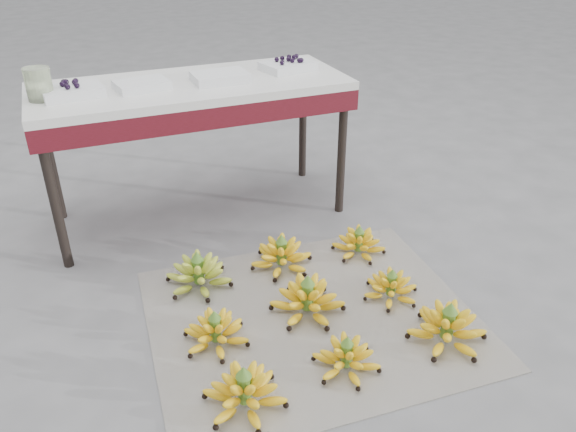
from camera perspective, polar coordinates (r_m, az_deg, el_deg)
name	(u,v)px	position (r m, az deg, el deg)	size (l,w,h in m)	color
ground	(300,330)	(2.21, 1.25, -11.47)	(60.00, 60.00, 0.00)	#5E5D60
newspaper_mat	(312,317)	(2.26, 2.43, -10.25)	(1.25, 1.05, 0.01)	beige
bunch_front_left	(244,392)	(1.89, -4.44, -17.42)	(0.36, 0.36, 0.17)	yellow
bunch_front_center	(346,358)	(2.02, 5.95, -14.12)	(0.29, 0.29, 0.15)	yellow
bunch_front_right	(447,328)	(2.19, 15.87, -10.89)	(0.38, 0.38, 0.18)	yellow
bunch_mid_left	(216,332)	(2.12, -7.35, -11.62)	(0.32, 0.32, 0.15)	yellow
bunch_mid_center	(307,300)	(2.24, 1.99, -8.50)	(0.39, 0.39, 0.18)	yellow
bunch_mid_right	(391,288)	(2.36, 10.42, -7.19)	(0.28, 0.28, 0.14)	yellow
bunch_back_left	(199,274)	(2.42, -9.07, -5.87)	(0.35, 0.35, 0.17)	olive
bunch_back_center	(282,256)	(2.51, -0.66, -4.07)	(0.32, 0.32, 0.17)	yellow
bunch_back_right	(359,244)	(2.63, 7.19, -2.81)	(0.25, 0.25, 0.15)	yellow
vendor_table	(193,99)	(2.76, -9.67, 11.65)	(1.47, 0.59, 0.70)	black
tray_far_left	(72,91)	(2.66, -21.08, 11.76)	(0.27, 0.21, 0.06)	silver
tray_left	(142,85)	(2.68, -14.63, 12.77)	(0.25, 0.20, 0.04)	silver
tray_right	(220,77)	(2.73, -6.91, 13.84)	(0.26, 0.19, 0.04)	silver
tray_far_right	(288,65)	(2.91, 0.01, 15.05)	(0.28, 0.23, 0.06)	silver
glass_jar	(39,84)	(2.64, -24.00, 12.15)	(0.11, 0.11, 0.14)	#DDEFBE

